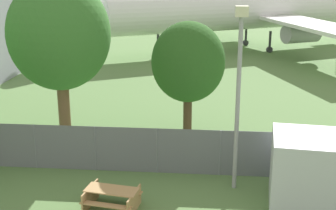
% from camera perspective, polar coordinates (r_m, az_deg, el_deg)
% --- Properties ---
extents(perimeter_fence, '(56.07, 0.07, 1.92)m').
position_cam_1_polar(perimeter_fence, '(19.04, -1.36, -5.60)').
color(perimeter_fence, slate).
rests_on(perimeter_fence, ground).
extents(airplane, '(34.02, 27.61, 11.13)m').
position_cam_1_polar(airplane, '(47.16, 10.00, 11.27)').
color(airplane, white).
rests_on(airplane, ground).
extents(portable_cabin, '(4.42, 2.95, 2.60)m').
position_cam_1_polar(portable_cabin, '(17.22, 19.46, -7.91)').
color(portable_cabin, silver).
rests_on(portable_cabin, ground).
extents(picnic_bench_near_cabin, '(2.03, 1.68, 0.76)m').
position_cam_1_polar(picnic_bench_near_cabin, '(16.66, -6.86, -11.03)').
color(picnic_bench_near_cabin, tan).
rests_on(picnic_bench_near_cabin, ground).
extents(tree_left_of_cabin, '(3.44, 3.44, 5.74)m').
position_cam_1_polar(tree_left_of_cabin, '(21.83, 2.48, 5.21)').
color(tree_left_of_cabin, '#4C3823').
rests_on(tree_left_of_cabin, ground).
extents(tree_far_right, '(4.63, 4.63, 7.75)m').
position_cam_1_polar(tree_far_right, '(21.74, -13.12, 8.34)').
color(tree_far_right, brown).
rests_on(tree_far_right, ground).
extents(light_mast, '(0.44, 0.44, 6.85)m').
position_cam_1_polar(light_mast, '(16.92, 8.62, 3.08)').
color(light_mast, '#99999E').
rests_on(light_mast, ground).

